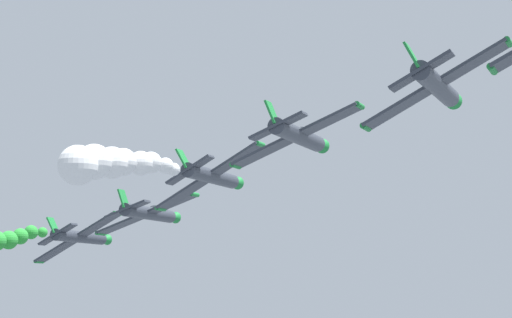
# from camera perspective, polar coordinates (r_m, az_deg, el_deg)

# --- Properties ---
(airplane_lead) EXTENTS (8.60, 10.35, 4.82)m
(airplane_lead) POSITION_cam_1_polar(r_m,az_deg,el_deg) (107.67, -8.82, -3.88)
(airplane_lead) COLOR #333842
(airplane_left_inner) EXTENTS (9.13, 10.35, 3.55)m
(airplane_left_inner) POSITION_cam_1_polar(r_m,az_deg,el_deg) (96.65, -5.38, -2.72)
(airplane_left_inner) COLOR #333842
(airplane_right_inner) EXTENTS (8.48, 10.35, 5.06)m
(airplane_right_inner) POSITION_cam_1_polar(r_m,az_deg,el_deg) (85.46, -2.24, -0.86)
(airplane_right_inner) COLOR #333842
(smoke_trail_right_inner) EXTENTS (2.69, 14.23, 3.06)m
(smoke_trail_right_inner) POSITION_cam_1_polar(r_m,az_deg,el_deg) (70.89, -7.45, -0.22)
(smoke_trail_right_inner) COLOR white
(airplane_left_outer) EXTENTS (8.96, 10.35, 4.02)m
(airplane_left_outer) POSITION_cam_1_polar(r_m,az_deg,el_deg) (74.55, 2.14, 1.19)
(airplane_left_outer) COLOR #333842
(airplane_right_outer) EXTENTS (8.60, 10.35, 4.83)m
(airplane_right_outer) POSITION_cam_1_polar(r_m,az_deg,el_deg) (65.05, 9.05, 3.68)
(airplane_right_outer) COLOR #333842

